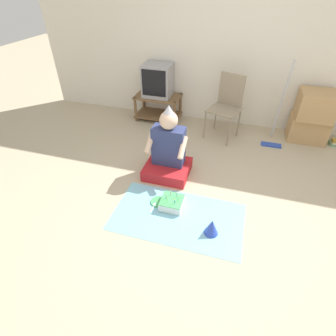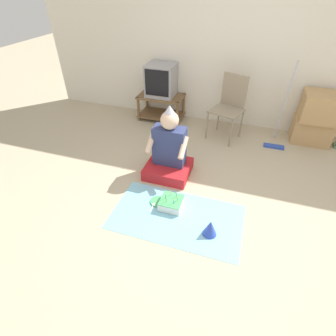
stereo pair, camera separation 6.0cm
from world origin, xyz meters
name	(u,v)px [view 1 (the left image)]	position (x,y,z in m)	size (l,w,h in m)	color
ground_plane	(204,216)	(0.00, 0.00, 0.00)	(16.00, 16.00, 0.00)	tan
wall_back	(240,39)	(0.00, 2.26, 1.27)	(6.40, 0.06, 2.55)	silver
tv_stand	(158,105)	(-1.16, 2.01, 0.25)	(0.74, 0.44, 0.41)	brown
tv	(158,80)	(-1.16, 2.01, 0.66)	(0.44, 0.40, 0.50)	#99999E
folding_chair	(227,103)	(-0.03, 1.76, 0.52)	(0.53, 0.51, 0.92)	gray
cardboard_box_stack	(312,116)	(1.17, 1.97, 0.38)	(0.53, 0.45, 0.74)	tan
dust_mop	(277,122)	(0.69, 1.70, 0.35)	(0.28, 0.30, 1.21)	#2D4CB2
person_seated	(168,153)	(-0.57, 0.60, 0.29)	(0.53, 0.49, 0.90)	red
party_cloth	(178,216)	(-0.26, -0.09, 0.00)	(1.34, 0.75, 0.01)	#7FC6E0
birthday_cake	(172,203)	(-0.36, 0.04, 0.05)	(0.24, 0.24, 0.16)	white
party_hat_blue	(212,227)	(0.10, -0.21, 0.09)	(0.14, 0.14, 0.17)	blue
paper_plate	(158,202)	(-0.52, 0.05, 0.01)	(0.17, 0.17, 0.01)	#4CB266
plastic_spoon_near	(154,206)	(-0.55, -0.02, 0.01)	(0.04, 0.15, 0.01)	white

